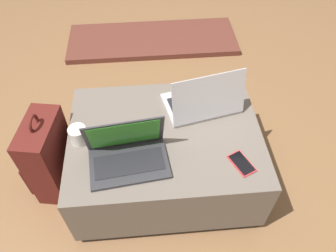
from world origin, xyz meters
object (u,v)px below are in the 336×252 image
(laptop_near, at_px, (127,153))
(cell_phone, at_px, (242,163))
(coffee_mug, at_px, (79,135))
(backpack, at_px, (48,158))
(laptop_far, at_px, (203,101))

(laptop_near, height_order, cell_phone, laptop_near)
(cell_phone, bearing_deg, coffee_mug, 140.52)
(backpack, bearing_deg, coffee_mug, 90.59)
(laptop_near, xyz_separation_m, backpack, (-0.44, 0.17, -0.22))
(coffee_mug, bearing_deg, cell_phone, -15.19)
(backpack, xyz_separation_m, coffee_mug, (0.21, -0.04, 0.21))
(backpack, bearing_deg, cell_phone, 86.29)
(backpack, bearing_deg, laptop_near, 79.39)
(laptop_near, distance_m, cell_phone, 0.52)
(laptop_near, relative_size, backpack, 0.68)
(laptop_far, relative_size, coffee_mug, 3.46)
(backpack, bearing_deg, laptop_far, 108.98)
(laptop_far, bearing_deg, laptop_near, 24.72)
(backpack, distance_m, coffee_mug, 0.30)
(laptop_near, relative_size, cell_phone, 2.53)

